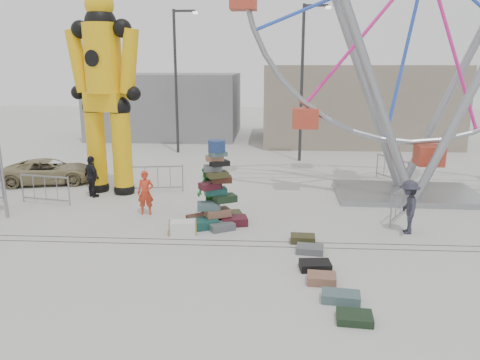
# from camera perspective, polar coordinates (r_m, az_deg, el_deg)

# --- Properties ---
(ground) EXTENTS (90.00, 90.00, 0.00)m
(ground) POSITION_cam_1_polar(r_m,az_deg,el_deg) (12.98, -2.70, -8.99)
(ground) COLOR #9E9E99
(ground) RESTS_ON ground
(track_line_near) EXTENTS (40.00, 0.04, 0.01)m
(track_line_near) POSITION_cam_1_polar(r_m,az_deg,el_deg) (13.53, -2.42, -7.98)
(track_line_near) COLOR #47443F
(track_line_near) RESTS_ON ground
(track_line_far) EXTENTS (40.00, 0.04, 0.01)m
(track_line_far) POSITION_cam_1_polar(r_m,az_deg,el_deg) (13.90, -2.25, -7.37)
(track_line_far) COLOR #47443F
(track_line_far) RESTS_ON ground
(building_right) EXTENTS (12.00, 8.00, 5.00)m
(building_right) POSITION_cam_1_polar(r_m,az_deg,el_deg) (32.48, 13.78, 9.03)
(building_right) COLOR gray
(building_right) RESTS_ON ground
(building_left) EXTENTS (10.00, 8.00, 4.40)m
(building_left) POSITION_cam_1_polar(r_m,az_deg,el_deg) (34.79, -8.72, 9.07)
(building_left) COLOR gray
(building_left) RESTS_ON ground
(lamp_post_right) EXTENTS (1.41, 0.25, 8.00)m
(lamp_post_right) POSITION_cam_1_polar(r_m,az_deg,el_deg) (24.95, 7.79, 12.50)
(lamp_post_right) COLOR #2D2D30
(lamp_post_right) RESTS_ON ground
(lamp_post_left) EXTENTS (1.41, 0.25, 8.00)m
(lamp_post_left) POSITION_cam_1_polar(r_m,az_deg,el_deg) (27.40, -7.65, 12.62)
(lamp_post_left) COLOR #2D2D30
(lamp_post_left) RESTS_ON ground
(suitcase_tower) EXTENTS (2.09, 1.82, 2.76)m
(suitcase_tower) POSITION_cam_1_polar(r_m,az_deg,el_deg) (15.04, -2.87, -2.62)
(suitcase_tower) COLOR #184A45
(suitcase_tower) RESTS_ON ground
(crash_test_dummy) EXTENTS (3.18, 1.40, 7.98)m
(crash_test_dummy) POSITION_cam_1_polar(r_m,az_deg,el_deg) (19.07, -16.15, 10.86)
(crash_test_dummy) COLOR black
(crash_test_dummy) RESTS_ON ground
(steamer_trunk) EXTENTS (0.91, 0.62, 0.39)m
(steamer_trunk) POSITION_cam_1_polar(r_m,az_deg,el_deg) (14.50, -6.99, -5.75)
(steamer_trunk) COLOR silver
(steamer_trunk) RESTS_ON ground
(row_case_0) EXTENTS (0.73, 0.51, 0.22)m
(row_case_0) POSITION_cam_1_polar(r_m,az_deg,el_deg) (13.85, 7.65, -7.10)
(row_case_0) COLOR #3B3A1D
(row_case_0) RESTS_ON ground
(row_case_1) EXTENTS (0.79, 0.61, 0.19)m
(row_case_1) POSITION_cam_1_polar(r_m,az_deg,el_deg) (13.17, 8.52, -8.34)
(row_case_1) COLOR #575B5E
(row_case_1) RESTS_ON ground
(row_case_2) EXTENTS (0.82, 0.60, 0.21)m
(row_case_2) POSITION_cam_1_polar(r_m,az_deg,el_deg) (12.16, 9.15, -10.26)
(row_case_2) COLOR black
(row_case_2) RESTS_ON ground
(row_case_3) EXTENTS (0.72, 0.57, 0.22)m
(row_case_3) POSITION_cam_1_polar(r_m,az_deg,el_deg) (11.49, 9.92, -11.77)
(row_case_3) COLOR #895A45
(row_case_3) RESTS_ON ground
(row_case_4) EXTENTS (0.89, 0.57, 0.21)m
(row_case_4) POSITION_cam_1_polar(r_m,az_deg,el_deg) (10.77, 12.18, -13.76)
(row_case_4) COLOR #456063
(row_case_4) RESTS_ON ground
(row_case_5) EXTENTS (0.76, 0.60, 0.17)m
(row_case_5) POSITION_cam_1_polar(r_m,az_deg,el_deg) (10.10, 13.79, -15.97)
(row_case_5) COLOR black
(row_case_5) RESTS_ON ground
(barricade_dummy_b) EXTENTS (1.98, 0.49, 1.10)m
(barricade_dummy_b) POSITION_cam_1_polar(r_m,az_deg,el_deg) (18.73, -22.64, -1.08)
(barricade_dummy_b) COLOR gray
(barricade_dummy_b) RESTS_ON ground
(barricade_dummy_c) EXTENTS (1.99, 0.40, 1.10)m
(barricade_dummy_c) POSITION_cam_1_polar(r_m,az_deg,el_deg) (19.20, -9.98, 0.16)
(barricade_dummy_c) COLOR gray
(barricade_dummy_c) RESTS_ON ground
(barricade_wheel_front) EXTENTS (1.14, 1.75, 1.10)m
(barricade_wheel_front) POSITION_cam_1_polar(r_m,az_deg,el_deg) (16.49, 19.01, -2.70)
(barricade_wheel_front) COLOR gray
(barricade_wheel_front) RESTS_ON ground
(barricade_wheel_back) EXTENTS (0.95, 1.85, 1.10)m
(barricade_wheel_back) POSITION_cam_1_polar(r_m,az_deg,el_deg) (21.62, 18.00, 1.22)
(barricade_wheel_back) COLOR gray
(barricade_wheel_back) RESTS_ON ground
(pedestrian_red) EXTENTS (0.58, 0.41, 1.53)m
(pedestrian_red) POSITION_cam_1_polar(r_m,az_deg,el_deg) (16.36, -11.44, -1.54)
(pedestrian_red) COLOR red
(pedestrian_red) RESTS_ON ground
(pedestrian_green) EXTENTS (1.02, 1.06, 1.72)m
(pedestrian_green) POSITION_cam_1_polar(r_m,az_deg,el_deg) (15.77, -3.97, -1.53)
(pedestrian_green) COLOR #165A1B
(pedestrian_green) RESTS_ON ground
(pedestrian_black) EXTENTS (0.98, 0.92, 1.63)m
(pedestrian_black) POSITION_cam_1_polar(r_m,az_deg,el_deg) (19.01, -17.61, 0.39)
(pedestrian_black) COLOR black
(pedestrian_black) RESTS_ON ground
(pedestrian_grey) EXTENTS (0.74, 1.14, 1.67)m
(pedestrian_grey) POSITION_cam_1_polar(r_m,az_deg,el_deg) (15.13, 19.85, -3.11)
(pedestrian_grey) COLOR #252532
(pedestrian_grey) RESTS_ON ground
(parked_suv) EXTENTS (4.15, 2.62, 1.07)m
(parked_suv) POSITION_cam_1_polar(r_m,az_deg,el_deg) (21.94, -22.21, 1.00)
(parked_suv) COLOR #8E825B
(parked_suv) RESTS_ON ground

